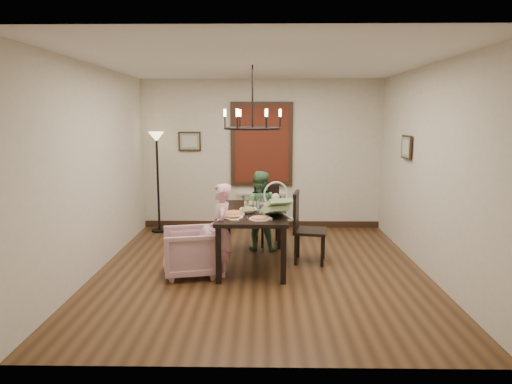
{
  "coord_description": "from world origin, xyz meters",
  "views": [
    {
      "loc": [
        0.03,
        -6.08,
        2.11
      ],
      "look_at": [
        -0.07,
        0.31,
        1.05
      ],
      "focal_mm": 32.0,
      "sensor_mm": 36.0,
      "label": 1
    }
  ],
  "objects_px": {
    "chair_right": "(310,227)",
    "drinking_glass": "(255,205)",
    "elderly_woman": "(221,238)",
    "baby_bouncer": "(276,205)",
    "dining_table": "(253,217)",
    "floor_lamp": "(158,183)",
    "seated_man": "(259,217)",
    "chair_far": "(270,215)",
    "armchair": "(190,252)"
  },
  "relations": [
    {
      "from": "chair_right",
      "to": "armchair",
      "type": "height_order",
      "value": "chair_right"
    },
    {
      "from": "elderly_woman",
      "to": "dining_table",
      "type": "bearing_deg",
      "value": 132.87
    },
    {
      "from": "chair_far",
      "to": "chair_right",
      "type": "relative_size",
      "value": 0.94
    },
    {
      "from": "dining_table",
      "to": "floor_lamp",
      "type": "bearing_deg",
      "value": 133.52
    },
    {
      "from": "chair_right",
      "to": "elderly_woman",
      "type": "xyz_separation_m",
      "value": [
        -1.24,
        -0.58,
        -0.01
      ]
    },
    {
      "from": "dining_table",
      "to": "baby_bouncer",
      "type": "bearing_deg",
      "value": -50.65
    },
    {
      "from": "elderly_woman",
      "to": "drinking_glass",
      "type": "bearing_deg",
      "value": 131.68
    },
    {
      "from": "baby_bouncer",
      "to": "drinking_glass",
      "type": "distance_m",
      "value": 0.51
    },
    {
      "from": "dining_table",
      "to": "floor_lamp",
      "type": "height_order",
      "value": "floor_lamp"
    },
    {
      "from": "armchair",
      "to": "baby_bouncer",
      "type": "xyz_separation_m",
      "value": [
        1.15,
        0.07,
        0.63
      ]
    },
    {
      "from": "drinking_glass",
      "to": "chair_far",
      "type": "bearing_deg",
      "value": 77.45
    },
    {
      "from": "seated_man",
      "to": "drinking_glass",
      "type": "height_order",
      "value": "seated_man"
    },
    {
      "from": "armchair",
      "to": "drinking_glass",
      "type": "height_order",
      "value": "drinking_glass"
    },
    {
      "from": "armchair",
      "to": "elderly_woman",
      "type": "relative_size",
      "value": 0.68
    },
    {
      "from": "seated_man",
      "to": "floor_lamp",
      "type": "height_order",
      "value": "floor_lamp"
    },
    {
      "from": "chair_right",
      "to": "seated_man",
      "type": "distance_m",
      "value": 0.98
    },
    {
      "from": "seated_man",
      "to": "baby_bouncer",
      "type": "xyz_separation_m",
      "value": [
        0.23,
        -1.14,
        0.42
      ]
    },
    {
      "from": "floor_lamp",
      "to": "dining_table",
      "type": "bearing_deg",
      "value": -46.74
    },
    {
      "from": "chair_right",
      "to": "seated_man",
      "type": "height_order",
      "value": "seated_man"
    },
    {
      "from": "seated_man",
      "to": "drinking_glass",
      "type": "xyz_separation_m",
      "value": [
        -0.06,
        -0.74,
        0.34
      ]
    },
    {
      "from": "elderly_woman",
      "to": "baby_bouncer",
      "type": "bearing_deg",
      "value": 89.89
    },
    {
      "from": "seated_man",
      "to": "floor_lamp",
      "type": "distance_m",
      "value": 2.22
    },
    {
      "from": "chair_right",
      "to": "drinking_glass",
      "type": "xyz_separation_m",
      "value": [
        -0.8,
        -0.1,
        0.34
      ]
    },
    {
      "from": "dining_table",
      "to": "chair_right",
      "type": "relative_size",
      "value": 1.6
    },
    {
      "from": "armchair",
      "to": "seated_man",
      "type": "bearing_deg",
      "value": 130.38
    },
    {
      "from": "elderly_woman",
      "to": "drinking_glass",
      "type": "height_order",
      "value": "elderly_woman"
    },
    {
      "from": "dining_table",
      "to": "seated_man",
      "type": "relative_size",
      "value": 1.6
    },
    {
      "from": "elderly_woman",
      "to": "baby_bouncer",
      "type": "relative_size",
      "value": 2.07
    },
    {
      "from": "chair_far",
      "to": "seated_man",
      "type": "xyz_separation_m",
      "value": [
        -0.17,
        -0.3,
        0.03
      ]
    },
    {
      "from": "drinking_glass",
      "to": "dining_table",
      "type": "bearing_deg",
      "value": -154.37
    },
    {
      "from": "baby_bouncer",
      "to": "dining_table",
      "type": "bearing_deg",
      "value": 110.69
    },
    {
      "from": "baby_bouncer",
      "to": "drinking_glass",
      "type": "xyz_separation_m",
      "value": [
        -0.29,
        0.41,
        -0.09
      ]
    },
    {
      "from": "chair_far",
      "to": "drinking_glass",
      "type": "height_order",
      "value": "chair_far"
    },
    {
      "from": "chair_far",
      "to": "chair_right",
      "type": "height_order",
      "value": "chair_right"
    },
    {
      "from": "elderly_woman",
      "to": "baby_bouncer",
      "type": "height_order",
      "value": "baby_bouncer"
    },
    {
      "from": "chair_far",
      "to": "armchair",
      "type": "height_order",
      "value": "chair_far"
    },
    {
      "from": "floor_lamp",
      "to": "drinking_glass",
      "type": "bearing_deg",
      "value": -46.03
    },
    {
      "from": "dining_table",
      "to": "floor_lamp",
      "type": "relative_size",
      "value": 0.93
    },
    {
      "from": "elderly_woman",
      "to": "seated_man",
      "type": "bearing_deg",
      "value": 151.89
    },
    {
      "from": "drinking_glass",
      "to": "elderly_woman",
      "type": "bearing_deg",
      "value": -132.32
    },
    {
      "from": "chair_right",
      "to": "baby_bouncer",
      "type": "xyz_separation_m",
      "value": [
        -0.52,
        -0.51,
        0.42
      ]
    },
    {
      "from": "armchair",
      "to": "drinking_glass",
      "type": "xyz_separation_m",
      "value": [
        0.87,
        0.47,
        0.54
      ]
    },
    {
      "from": "elderly_woman",
      "to": "drinking_glass",
      "type": "xyz_separation_m",
      "value": [
        0.44,
        0.48,
        0.35
      ]
    },
    {
      "from": "dining_table",
      "to": "floor_lamp",
      "type": "distance_m",
      "value": 2.61
    },
    {
      "from": "dining_table",
      "to": "elderly_woman",
      "type": "height_order",
      "value": "elderly_woman"
    },
    {
      "from": "elderly_woman",
      "to": "baby_bouncer",
      "type": "xyz_separation_m",
      "value": [
        0.73,
        0.07,
        0.43
      ]
    },
    {
      "from": "dining_table",
      "to": "seated_man",
      "type": "xyz_separation_m",
      "value": [
        0.09,
        0.75,
        -0.18
      ]
    },
    {
      "from": "chair_far",
      "to": "seated_man",
      "type": "bearing_deg",
      "value": -136.18
    },
    {
      "from": "dining_table",
      "to": "armchair",
      "type": "xyz_separation_m",
      "value": [
        -0.84,
        -0.46,
        -0.38
      ]
    },
    {
      "from": "elderly_woman",
      "to": "floor_lamp",
      "type": "bearing_deg",
      "value": -155.78
    }
  ]
}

